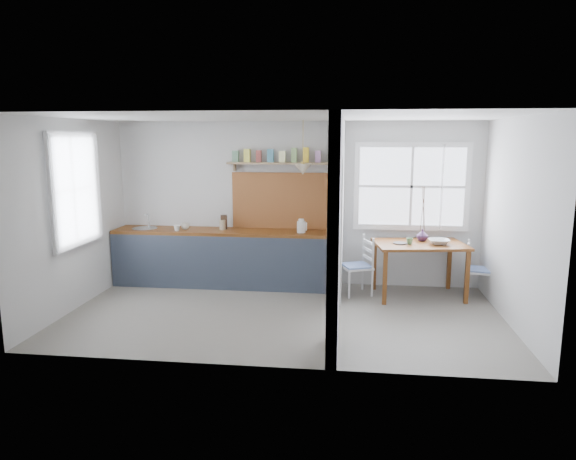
# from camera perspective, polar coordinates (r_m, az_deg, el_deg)

# --- Properties ---
(floor) EXTENTS (5.80, 3.20, 0.01)m
(floor) POSITION_cam_1_polar(r_m,az_deg,el_deg) (6.98, -0.54, -9.39)
(floor) COLOR slate
(floor) RESTS_ON ground
(ceiling) EXTENTS (5.80, 3.20, 0.01)m
(ceiling) POSITION_cam_1_polar(r_m,az_deg,el_deg) (6.59, -0.58, 12.45)
(ceiling) COLOR silver
(ceiling) RESTS_ON walls
(walls) EXTENTS (5.81, 3.21, 2.60)m
(walls) POSITION_cam_1_polar(r_m,az_deg,el_deg) (6.66, -0.56, 1.20)
(walls) COLOR silver
(walls) RESTS_ON floor
(partition) EXTENTS (0.12, 3.20, 2.60)m
(partition) POSITION_cam_1_polar(r_m,az_deg,el_deg) (6.64, 5.51, 2.45)
(partition) COLOR silver
(partition) RESTS_ON floor
(kitchen_window) EXTENTS (0.10, 1.16, 1.50)m
(kitchen_window) POSITION_cam_1_polar(r_m,az_deg,el_deg) (7.54, -22.78, 4.15)
(kitchen_window) COLOR white
(kitchen_window) RESTS_ON walls
(nook_window) EXTENTS (1.76, 0.10, 1.30)m
(nook_window) POSITION_cam_1_polar(r_m,az_deg,el_deg) (8.17, 13.56, 4.71)
(nook_window) COLOR white
(nook_window) RESTS_ON walls
(counter) EXTENTS (3.50, 0.60, 0.90)m
(counter) POSITION_cam_1_polar(r_m,az_deg,el_deg) (8.31, -7.11, -2.99)
(counter) COLOR brown
(counter) RESTS_ON floor
(sink) EXTENTS (0.40, 0.40, 0.02)m
(sink) POSITION_cam_1_polar(r_m,az_deg,el_deg) (8.61, -15.64, 0.11)
(sink) COLOR silver
(sink) RESTS_ON counter
(backsplash) EXTENTS (1.65, 0.03, 0.90)m
(backsplash) POSITION_cam_1_polar(r_m,az_deg,el_deg) (8.23, -0.55, 3.28)
(backsplash) COLOR #9C602B
(backsplash) RESTS_ON walls
(shelf) EXTENTS (1.75, 0.20, 0.21)m
(shelf) POSITION_cam_1_polar(r_m,az_deg,el_deg) (8.09, -0.64, 7.84)
(shelf) COLOR #907752
(shelf) RESTS_ON walls
(pendant_lamp) EXTENTS (0.26, 0.26, 0.16)m
(pendant_lamp) POSITION_cam_1_polar(r_m,az_deg,el_deg) (7.72, 1.66, 6.77)
(pendant_lamp) COLOR beige
(pendant_lamp) RESTS_ON ceiling
(utensil_rail) EXTENTS (0.02, 0.50, 0.02)m
(utensil_rail) POSITION_cam_1_polar(r_m,az_deg,el_deg) (7.48, 4.99, 3.32)
(utensil_rail) COLOR silver
(utensil_rail) RESTS_ON partition
(dining_table) EXTENTS (1.42, 1.05, 0.81)m
(dining_table) POSITION_cam_1_polar(r_m,az_deg,el_deg) (7.90, 14.32, -4.30)
(dining_table) COLOR brown
(dining_table) RESTS_ON floor
(chair_left) EXTENTS (0.53, 0.53, 0.89)m
(chair_left) POSITION_cam_1_polar(r_m,az_deg,el_deg) (7.82, 7.62, -3.93)
(chair_left) COLOR silver
(chair_left) RESTS_ON floor
(chair_right) EXTENTS (0.46, 0.46, 0.83)m
(chair_right) POSITION_cam_1_polar(r_m,az_deg,el_deg) (8.16, 20.47, -4.13)
(chair_right) COLOR silver
(chair_right) RESTS_ON floor
(kettle) EXTENTS (0.21, 0.19, 0.21)m
(kettle) POSITION_cam_1_polar(r_m,az_deg,el_deg) (7.91, 1.48, 0.46)
(kettle) COLOR white
(kettle) RESTS_ON counter
(mug_a) EXTENTS (0.12, 0.12, 0.09)m
(mug_a) POSITION_cam_1_polar(r_m,az_deg,el_deg) (8.24, -12.24, 0.22)
(mug_a) COLOR white
(mug_a) RESTS_ON counter
(mug_b) EXTENTS (0.13, 0.13, 0.10)m
(mug_b) POSITION_cam_1_polar(r_m,az_deg,el_deg) (8.34, -11.36, 0.40)
(mug_b) COLOR beige
(mug_b) RESTS_ON counter
(knife_block) EXTENTS (0.14, 0.16, 0.22)m
(knife_block) POSITION_cam_1_polar(r_m,az_deg,el_deg) (8.30, -7.14, 0.88)
(knife_block) COLOR #43301F
(knife_block) RESTS_ON counter
(jar) EXTENTS (0.11, 0.11, 0.15)m
(jar) POSITION_cam_1_polar(r_m,az_deg,el_deg) (8.22, -7.29, 0.56)
(jar) COLOR tan
(jar) RESTS_ON counter
(towel_magenta) EXTENTS (0.02, 0.03, 0.50)m
(towel_magenta) POSITION_cam_1_polar(r_m,az_deg,el_deg) (7.80, 4.65, -5.20)
(towel_magenta) COLOR #AB174D
(towel_magenta) RESTS_ON counter
(towel_orange) EXTENTS (0.02, 0.03, 0.48)m
(towel_orange) POSITION_cam_1_polar(r_m,az_deg,el_deg) (7.76, 4.64, -5.46)
(towel_orange) COLOR orange
(towel_orange) RESTS_ON counter
(bowl) EXTENTS (0.31, 0.31, 0.07)m
(bowl) POSITION_cam_1_polar(r_m,az_deg,el_deg) (7.80, 16.42, -1.26)
(bowl) COLOR silver
(bowl) RESTS_ON dining_table
(table_cup) EXTENTS (0.11, 0.11, 0.09)m
(table_cup) POSITION_cam_1_polar(r_m,az_deg,el_deg) (7.68, 13.36, -1.22)
(table_cup) COLOR #5B8B58
(table_cup) RESTS_ON dining_table
(plate) EXTENTS (0.26, 0.26, 0.02)m
(plate) POSITION_cam_1_polar(r_m,az_deg,el_deg) (7.71, 12.34, -1.43)
(plate) COLOR #322F2F
(plate) RESTS_ON dining_table
(vase) EXTENTS (0.22, 0.22, 0.18)m
(vase) POSITION_cam_1_polar(r_m,az_deg,el_deg) (7.98, 14.70, -0.54)
(vase) COLOR #41254B
(vase) RESTS_ON dining_table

